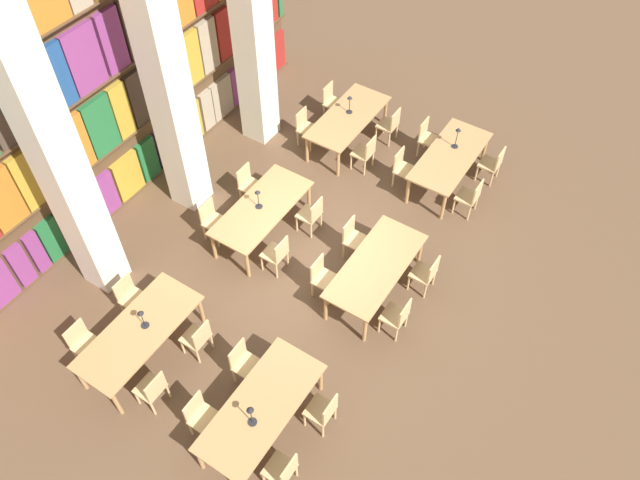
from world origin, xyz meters
The scene contains 40 objects.
ground_plane centered at (0.00, 0.00, 0.00)m, with size 40.00×40.00×0.00m, color brown.
bookshelf_bank centered at (0.01, 4.25, 2.72)m, with size 9.96×0.35×5.50m.
pillar_left centered at (-2.45, 3.08, 3.00)m, with size 0.62×0.62×6.00m.
pillar_center centered at (0.00, 3.08, 3.00)m, with size 0.62×0.62×6.00m.
pillar_right centered at (2.45, 3.08, 3.00)m, with size 0.62×0.62×6.00m.
reading_table_0 centered at (-3.25, -1.17, 0.67)m, with size 2.22×0.96×0.74m.
chair_0 centered at (-3.78, -1.94, 0.46)m, with size 0.42×0.40×0.86m.
chair_1 centered at (-3.78, -0.41, 0.46)m, with size 0.42×0.40×0.86m.
chair_2 centered at (-2.70, -1.94, 0.46)m, with size 0.42×0.40×0.86m.
chair_3 centered at (-2.70, -0.41, 0.46)m, with size 0.42×0.40×0.86m.
desk_lamp_0 centered at (-3.52, -1.22, 1.07)m, with size 0.14×0.14×0.48m.
reading_table_1 centered at (0.01, -1.31, 0.67)m, with size 2.22×0.96×0.74m.
chair_4 centered at (-0.56, -2.07, 0.46)m, with size 0.42×0.40×0.86m.
chair_5 centered at (-0.56, -0.54, 0.46)m, with size 0.42×0.40×0.86m.
chair_6 centered at (0.53, -2.07, 0.46)m, with size 0.42×0.40×0.86m.
chair_7 centered at (0.53, -0.54, 0.46)m, with size 0.42×0.40×0.86m.
reading_table_2 centered at (3.33, -1.18, 0.67)m, with size 2.22×0.96×0.74m.
chair_8 centered at (2.74, -1.95, 0.46)m, with size 0.42×0.40×0.86m.
chair_9 centered at (2.74, -0.42, 0.46)m, with size 0.42×0.40×0.86m.
chair_10 centered at (3.88, -1.95, 0.46)m, with size 0.42×0.40×0.86m.
chair_11 centered at (3.88, -0.42, 0.46)m, with size 0.42×0.40×0.86m.
desk_lamp_1 centered at (3.61, -1.14, 1.08)m, with size 0.14×0.14×0.50m.
reading_table_3 centered at (-3.28, 1.30, 0.67)m, with size 2.22×0.96×0.74m.
chair_12 centered at (-3.86, 0.53, 0.46)m, with size 0.42×0.40×0.86m.
chair_13 centered at (-3.86, 2.06, 0.46)m, with size 0.42×0.40×0.86m.
chair_14 centered at (-2.75, 0.53, 0.46)m, with size 0.42×0.40×0.86m.
chair_15 centered at (-2.75, 2.06, 0.46)m, with size 0.42×0.40×0.86m.
desk_lamp_2 centered at (-3.15, 1.26, 1.03)m, with size 0.14×0.14×0.43m.
reading_table_4 centered at (0.03, 1.23, 0.67)m, with size 2.22×0.96×0.74m.
chair_16 centered at (-0.56, 0.47, 0.46)m, with size 0.42×0.40×0.86m.
chair_17 centered at (-0.56, 2.00, 0.46)m, with size 0.42×0.40×0.86m.
chair_18 centered at (0.60, 0.47, 0.46)m, with size 0.42×0.40×0.86m.
chair_19 centered at (0.60, 2.00, 0.46)m, with size 0.42×0.40×0.86m.
desk_lamp_3 centered at (0.01, 1.27, 1.05)m, with size 0.14×0.14×0.46m.
reading_table_5 centered at (3.24, 1.25, 0.67)m, with size 2.22×0.96×0.74m.
chair_20 centered at (2.72, 0.48, 0.46)m, with size 0.42×0.40×0.86m.
chair_21 centered at (2.72, 2.01, 0.46)m, with size 0.42×0.40×0.86m.
chair_22 centered at (3.81, 0.48, 0.46)m, with size 0.42×0.40×0.86m.
chair_23 centered at (3.81, 2.01, 0.46)m, with size 0.42×0.40×0.86m.
desk_lamp_4 centered at (3.37, 1.30, 1.04)m, with size 0.14×0.14×0.44m.
Camera 1 is at (-6.15, -4.11, 9.54)m, focal length 35.00 mm.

